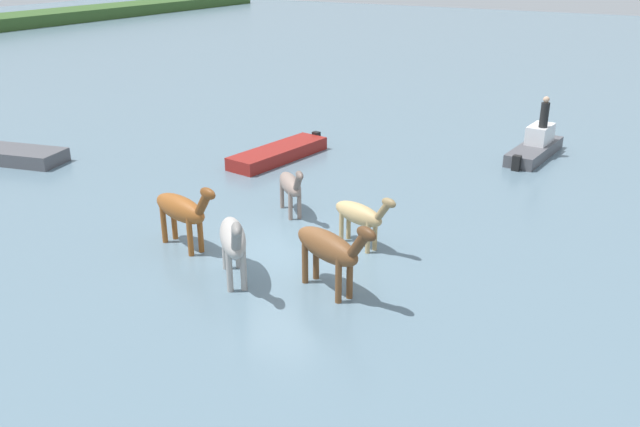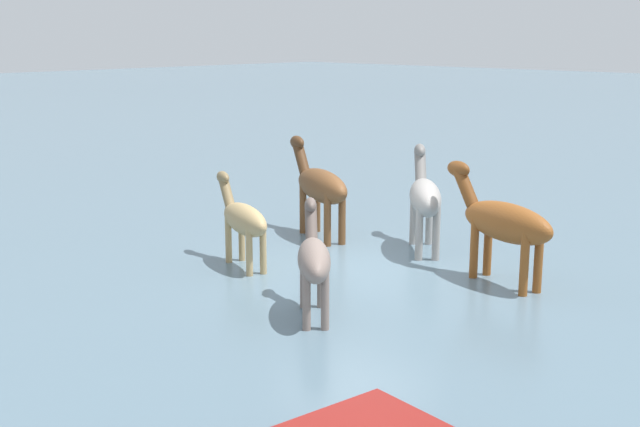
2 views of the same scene
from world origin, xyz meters
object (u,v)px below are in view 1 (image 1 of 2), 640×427
(horse_mid_herd, at_px, (233,239))
(horse_lead, at_px, (182,209))
(boat_launch_far, at_px, (535,149))
(horse_rear_stallion, at_px, (330,248))
(horse_dun_straggler, at_px, (291,185))
(person_watcher_seated, at_px, (545,113))
(boat_dinghy_port, at_px, (279,155))
(horse_dark_mare, at_px, (360,215))

(horse_mid_herd, xyz_separation_m, horse_lead, (0.85, 2.31, 0.00))
(horse_lead, xyz_separation_m, boat_launch_far, (13.23, -6.22, -0.81))
(horse_rear_stallion, bearing_deg, horse_dun_straggler, 153.94)
(horse_lead, xyz_separation_m, person_watcher_seated, (13.32, -6.38, 0.60))
(horse_dun_straggler, relative_size, boat_dinghy_port, 0.38)
(horse_lead, bearing_deg, horse_dun_straggler, 85.56)
(horse_dun_straggler, height_order, person_watcher_seated, person_watcher_seated)
(boat_launch_far, bearing_deg, horse_lead, 159.74)
(horse_dark_mare, bearing_deg, horse_lead, -130.60)
(boat_dinghy_port, bearing_deg, horse_rear_stallion, 47.45)
(horse_mid_herd, relative_size, horse_rear_stallion, 0.83)
(horse_mid_herd, bearing_deg, boat_launch_far, 121.97)
(horse_dark_mare, xyz_separation_m, boat_launch_far, (10.79, -2.16, -0.62))
(horse_dun_straggler, xyz_separation_m, horse_lead, (-3.50, 1.19, 0.19))
(horse_mid_herd, distance_m, horse_dun_straggler, 4.50)
(horse_rear_stallion, bearing_deg, boat_dinghy_port, 150.99)
(horse_dark_mare, xyz_separation_m, horse_dun_straggler, (1.06, 2.87, 0.00))
(horse_dun_straggler, bearing_deg, horse_lead, -65.87)
(horse_rear_stallion, bearing_deg, horse_lead, -160.88)
(horse_dun_straggler, bearing_deg, boat_dinghy_port, 169.94)
(horse_dun_straggler, xyz_separation_m, person_watcher_seated, (9.82, -5.19, 0.79))
(horse_lead, height_order, horse_rear_stallion, horse_rear_stallion)
(horse_mid_herd, height_order, person_watcher_seated, person_watcher_seated)
(horse_mid_herd, height_order, horse_lead, horse_lead)
(horse_dun_straggler, height_order, horse_rear_stallion, horse_rear_stallion)
(horse_mid_herd, distance_m, horse_rear_stallion, 2.36)
(horse_lead, relative_size, boat_launch_far, 0.64)
(horse_mid_herd, height_order, boat_dinghy_port, horse_mid_herd)
(horse_mid_herd, xyz_separation_m, horse_dark_mare, (3.29, -1.74, -0.19))
(person_watcher_seated, bearing_deg, horse_lead, 154.40)
(horse_mid_herd, xyz_separation_m, boat_launch_far, (14.08, -3.91, -0.81))
(horse_rear_stallion, xyz_separation_m, person_watcher_seated, (13.49, -1.81, 0.58))
(horse_mid_herd, height_order, horse_rear_stallion, horse_rear_stallion)
(horse_lead, bearing_deg, boat_launch_far, 79.17)
(boat_dinghy_port, bearing_deg, horse_lead, 23.19)
(horse_dun_straggler, distance_m, horse_lead, 3.70)
(horse_dark_mare, distance_m, boat_dinghy_port, 8.40)
(horse_dark_mare, relative_size, horse_dun_straggler, 1.18)
(horse_rear_stallion, height_order, boat_dinghy_port, horse_rear_stallion)
(horse_dark_mare, relative_size, person_watcher_seated, 1.81)
(horse_dun_straggler, bearing_deg, horse_rear_stallion, -4.48)
(horse_rear_stallion, bearing_deg, horse_mid_herd, -142.09)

